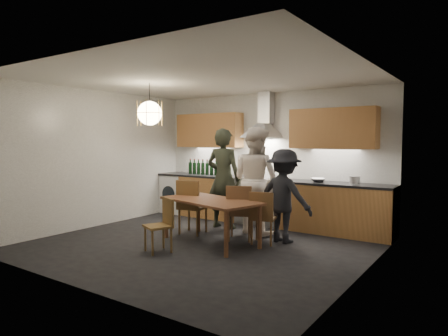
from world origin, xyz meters
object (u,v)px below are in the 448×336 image
Objects in this scene: stock_pot at (355,180)px; wine_bottles at (207,167)px; chair_front at (163,221)px; dining_table at (211,205)px; mixing_bowl at (318,180)px; person_left at (224,178)px; chair_back_left at (190,203)px; person_right at (284,196)px; person_mid at (256,180)px.

wine_bottles is (-3.15, -0.03, 0.10)m from stock_pot.
chair_front is at bearing -128.13° from stock_pot.
mixing_bowl is at bearing 71.51° from dining_table.
person_left is 1.73m from mixing_bowl.
stock_pot is (2.38, 1.55, 0.41)m from chair_back_left.
stock_pot reaches higher than chair_front.
stock_pot is at bearing -158.21° from chair_back_left.
mixing_bowl is (0.17, 1.03, 0.18)m from person_right.
person_left reaches higher than dining_table.
mixing_bowl is at bearing -161.81° from person_left.
mixing_bowl reaches higher than chair_front.
person_mid reaches higher than person_right.
stock_pot reaches higher than dining_table.
person_mid is (0.70, -0.01, 0.01)m from person_left.
wine_bottles is (-1.40, 1.79, 0.44)m from dining_table.
stock_pot is (1.75, 1.82, 0.34)m from dining_table.
person_right is at bearing -99.56° from mixing_bowl.
chair_back_left is 2.87m from stock_pot.
mixing_bowl is 0.28× the size of wine_bottles.
dining_table is at bearing 107.89° from person_left.
stock_pot is 0.17× the size of wine_bottles.
wine_bottles is (-1.10, 2.58, 0.61)m from chair_front.
person_right is at bearing 161.20° from person_left.
chair_front is 2.95m from mixing_bowl.
wine_bottles is at bearing 142.20° from dining_table.
dining_table is 2.54m from stock_pot.
dining_table is at bearing -133.88° from stock_pot.
chair_back_left is 1.65m from person_right.
person_left is 1.21m from wine_bottles.
chair_back_left is at bearing -139.88° from mixing_bowl.
mixing_bowl is (1.42, 2.54, 0.48)m from chair_front.
chair_front is 1.90m from person_left.
wine_bottles reaches higher than chair_back_left.
stock_pot is 3.15m from wine_bottles.
stock_pot is at bearing -140.87° from person_mid.
person_right is at bearing 168.07° from person_mid.
mixing_bowl reaches higher than dining_table.
person_mid is (0.54, 1.82, 0.49)m from chair_front.
person_mid reaches higher than person_left.
chair_back_left is 0.51× the size of person_left.
chair_front is 1.98m from person_right.
person_left is 2.34m from stock_pot.
person_right reaches higher than mixing_bowl.
chair_front is (0.34, -1.06, -0.09)m from chair_back_left.
stock_pot is at bearing 60.20° from dining_table.
person_right is (1.58, 0.45, 0.21)m from chair_back_left.
chair_back_left is at bearing -63.14° from wine_bottles.
person_mid reaches higher than stock_pot.
wine_bottles is (-2.35, 1.07, 0.31)m from person_right.
mixing_bowl is 0.64m from stock_pot.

